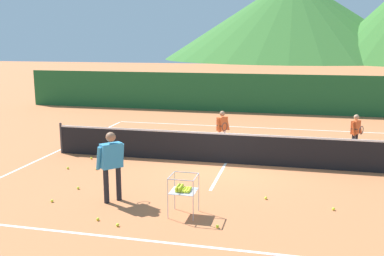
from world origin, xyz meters
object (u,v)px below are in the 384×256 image
(tennis_ball_1, at_px, (78,188))
(tennis_ball_5, at_px, (333,209))
(tennis_ball_8, at_px, (217,226))
(tennis_ball_3, at_px, (118,225))
(tennis_ball_4, at_px, (266,198))
(ball_cart, at_px, (183,189))
(tennis_ball_9, at_px, (68,168))
(tennis_net, at_px, (226,148))
(tennis_ball_7, at_px, (52,201))
(student_1, at_px, (356,130))
(tennis_ball_10, at_px, (97,169))
(tennis_ball_0, at_px, (91,158))
(tennis_ball_6, at_px, (98,219))
(instructor, at_px, (112,160))
(student_0, at_px, (222,126))

(tennis_ball_1, relative_size, tennis_ball_5, 1.00)
(tennis_ball_1, height_order, tennis_ball_8, same)
(tennis_ball_3, distance_m, tennis_ball_4, 3.69)
(ball_cart, bearing_deg, tennis_ball_9, 148.43)
(tennis_ball_3, bearing_deg, tennis_net, 74.37)
(tennis_ball_1, relative_size, tennis_ball_7, 1.00)
(student_1, distance_m, tennis_ball_3, 9.45)
(tennis_ball_10, bearing_deg, tennis_ball_7, -87.40)
(student_1, bearing_deg, tennis_ball_3, -126.28)
(tennis_ball_8, bearing_deg, tennis_ball_0, 138.64)
(ball_cart, distance_m, tennis_ball_6, 1.93)
(tennis_net, bearing_deg, tennis_ball_3, -105.63)
(tennis_net, distance_m, tennis_ball_7, 5.56)
(tennis_net, height_order, tennis_ball_10, tennis_net)
(instructor, relative_size, tennis_ball_9, 24.95)
(tennis_ball_0, relative_size, tennis_ball_9, 1.00)
(tennis_ball_0, relative_size, tennis_ball_8, 1.00)
(tennis_ball_0, relative_size, tennis_ball_10, 1.00)
(tennis_ball_1, relative_size, tennis_ball_3, 1.00)
(student_0, xyz_separation_m, tennis_ball_3, (-1.04, -7.03, -0.79))
(student_0, relative_size, tennis_ball_0, 20.12)
(student_0, height_order, ball_cart, student_0)
(tennis_ball_1, distance_m, tennis_ball_10, 1.73)
(student_0, relative_size, tennis_ball_3, 20.12)
(instructor, xyz_separation_m, tennis_ball_7, (-1.39, -0.40, -0.98))
(instructor, height_order, tennis_ball_1, instructor)
(ball_cart, relative_size, tennis_ball_4, 13.22)
(tennis_net, bearing_deg, tennis_ball_4, -63.95)
(tennis_ball_4, distance_m, tennis_ball_8, 2.08)
(student_0, xyz_separation_m, tennis_ball_8, (0.98, -6.64, -0.79))
(tennis_ball_7, bearing_deg, tennis_net, 50.52)
(tennis_ball_4, height_order, tennis_ball_5, same)
(tennis_ball_7, xyz_separation_m, tennis_ball_9, (-1.00, 2.57, 0.00))
(tennis_ball_4, height_order, tennis_ball_8, same)
(student_0, distance_m, tennis_ball_10, 4.76)
(student_0, height_order, tennis_ball_5, student_0)
(tennis_ball_3, distance_m, tennis_ball_7, 2.27)
(tennis_ball_5, xyz_separation_m, tennis_ball_10, (-6.62, 1.70, 0.00))
(tennis_ball_8, bearing_deg, ball_cart, 148.92)
(tennis_ball_7, bearing_deg, tennis_ball_0, 102.14)
(tennis_ball_6, bearing_deg, ball_cart, 23.47)
(student_1, height_order, tennis_ball_6, student_1)
(student_0, bearing_deg, tennis_ball_7, -117.02)
(tennis_ball_5, relative_size, tennis_ball_7, 1.00)
(student_1, bearing_deg, tennis_ball_5, -101.37)
(ball_cart, bearing_deg, tennis_ball_10, 140.97)
(tennis_ball_7, bearing_deg, student_1, 41.05)
(tennis_net, bearing_deg, student_1, 29.97)
(tennis_net, height_order, tennis_ball_1, tennis_net)
(instructor, bearing_deg, tennis_ball_1, 154.21)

